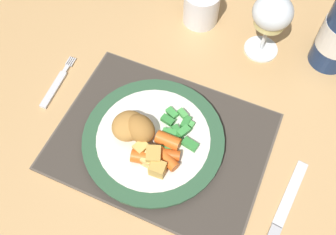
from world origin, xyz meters
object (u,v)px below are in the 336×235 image
object	(u,v)px
dining_table	(197,88)
fork	(56,85)
dinner_plate	(153,140)
wine_glass	(272,15)
table_knife	(279,221)
drinking_cup	(201,6)

from	to	relation	value
dining_table	fork	bearing A→B (deg)	-146.09
dining_table	dinner_plate	size ratio (longest dim) A/B	6.29
dining_table	wine_glass	xyz separation A→B (m)	(0.10, 0.09, 0.18)
table_knife	wine_glass	size ratio (longest dim) A/B	1.45
dining_table	drinking_cup	bearing A→B (deg)	110.81
dinner_plate	table_knife	xyz separation A→B (m)	(0.24, -0.05, -0.01)
dining_table	wine_glass	size ratio (longest dim) A/B	11.50
table_knife	drinking_cup	distance (m)	0.46
table_knife	drinking_cup	bearing A→B (deg)	127.42
wine_glass	drinking_cup	size ratio (longest dim) A/B	1.80
dining_table	table_knife	distance (m)	0.35
wine_glass	dining_table	bearing A→B (deg)	-138.50
wine_glass	drinking_cup	distance (m)	0.16
dining_table	fork	xyz separation A→B (m)	(-0.24, -0.16, 0.08)
dining_table	dinner_plate	world-z (taller)	dinner_plate
dinner_plate	dining_table	bearing A→B (deg)	86.74
dining_table	table_knife	bearing A→B (deg)	-46.40
dinner_plate	drinking_cup	size ratio (longest dim) A/B	3.29
dinner_plate	wine_glass	bearing A→B (deg)	68.54
drinking_cup	fork	bearing A→B (deg)	-124.81
wine_glass	drinking_cup	xyz separation A→B (m)	(-0.15, 0.03, -0.06)
dinner_plate	fork	xyz separation A→B (m)	(-0.23, 0.04, -0.01)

